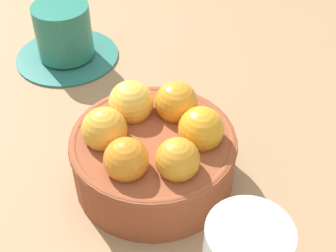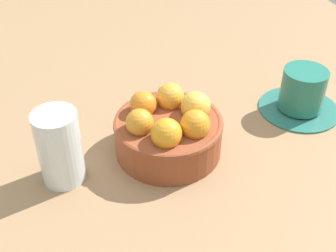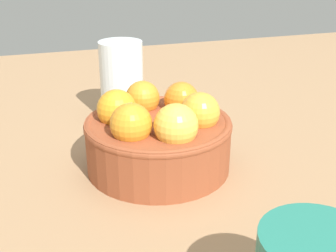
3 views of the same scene
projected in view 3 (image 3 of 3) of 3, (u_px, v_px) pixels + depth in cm
name	position (u px, v px, depth cm)	size (l,w,h in cm)	color
ground_plane	(159.00, 178.00, 50.00)	(150.22, 117.91, 3.17)	#997551
terracotta_bowl	(158.00, 135.00, 47.74)	(16.09, 16.09, 9.00)	brown
water_glass	(122.00, 81.00, 60.86)	(6.02, 6.02, 10.98)	silver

